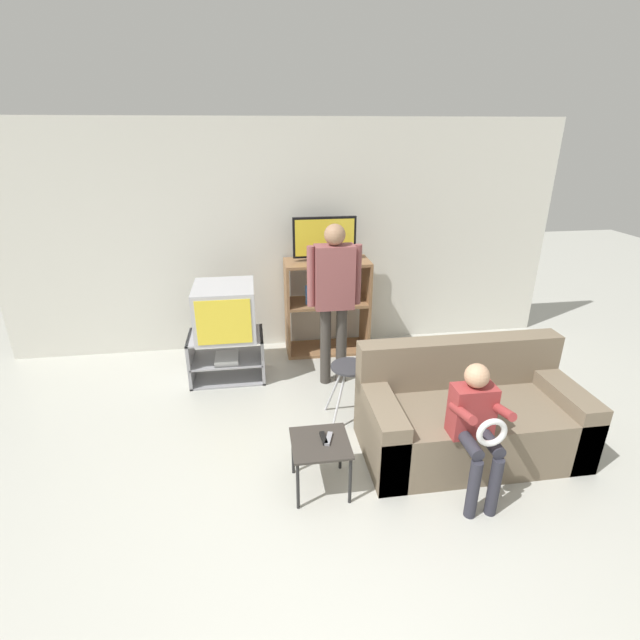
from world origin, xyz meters
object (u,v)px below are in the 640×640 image
media_shelf (327,306)px  couch (468,416)px  folding_stool (349,376)px  remote_control_black (324,438)px  tv_stand (227,357)px  snack_table (320,448)px  television_main (225,311)px  person_seated_child (476,422)px  television_flat (324,240)px  remote_control_white (329,439)px  person_standing_adult (334,291)px

media_shelf → couch: media_shelf is taller
media_shelf → folding_stool: media_shelf is taller
remote_control_black → media_shelf: bearing=77.1°
couch → folding_stool: bearing=148.4°
tv_stand → couch: couch is taller
snack_table → remote_control_black: (0.03, 0.03, 0.06)m
television_main → person_seated_child: bearing=-48.3°
television_main → couch: 2.52m
television_main → television_flat: (1.10, 0.53, 0.57)m
television_main → remote_control_black: (0.74, -1.76, -0.35)m
folding_stool → couch: couch is taller
remote_control_white → couch: (1.20, 0.27, -0.12)m
media_shelf → television_flat: (-0.03, 0.02, 0.77)m
remote_control_black → person_standing_adult: size_ratio=0.09×
remote_control_black → tv_stand: bearing=110.3°
media_shelf → snack_table: media_shelf is taller
media_shelf → remote_control_black: bearing=-99.7°
television_main → snack_table: (0.72, -1.78, -0.41)m
television_main → person_standing_adult: size_ratio=0.38×
television_flat → folding_stool: bearing=-90.1°
television_flat → snack_table: bearing=-99.5°
media_shelf → remote_control_black: size_ratio=7.67×
television_flat → person_standing_adult: person_standing_adult is taller
person_seated_child → snack_table: bearing=169.0°
snack_table → remote_control_black: bearing=43.6°
snack_table → person_standing_adult: 1.71m
television_main → person_standing_adult: person_standing_adult is taller
person_standing_adult → television_main: bearing=166.9°
remote_control_white → person_standing_adult: size_ratio=0.09×
tv_stand → media_shelf: bearing=24.3°
tv_stand → couch: 2.49m
tv_stand → media_shelf: 1.30m
television_main → remote_control_black: 1.94m
television_flat → television_main: bearing=-154.5°
remote_control_black → couch: size_ratio=0.08×
couch → person_standing_adult: bearing=126.1°
couch → person_seated_child: (-0.21, -0.50, 0.31)m
tv_stand → person_standing_adult: 1.36m
couch → snack_table: bearing=-167.1°
television_flat → remote_control_white: (-0.32, -2.29, -0.92)m
remote_control_black → person_seated_child: person_seated_child is taller
remote_control_black → person_seated_child: bearing=-16.0°
folding_stool → snack_table: bearing=-114.7°
television_flat → couch: bearing=-66.4°
television_main → remote_control_white: (0.78, -1.77, -0.35)m
television_flat → media_shelf: bearing=-30.4°
snack_table → person_standing_adult: person_standing_adult is taller
remote_control_black → couch: 1.27m
folding_stool → remote_control_white: bearing=-111.5°
person_seated_child → television_flat: bearing=104.9°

